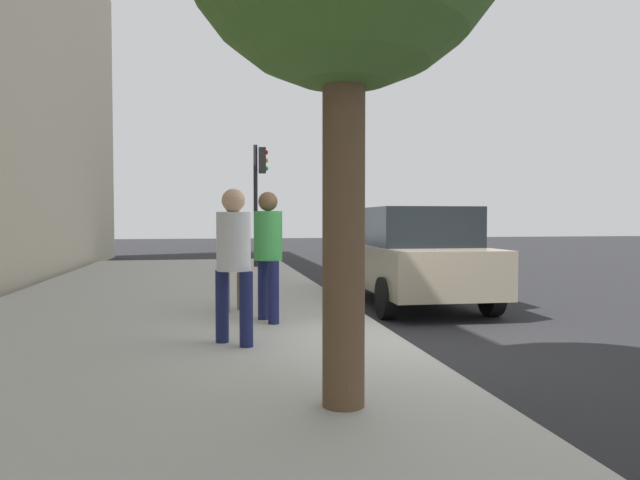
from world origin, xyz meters
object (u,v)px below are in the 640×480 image
at_px(pedestrian_bystander, 234,253).
at_px(traffic_signal, 259,185).
at_px(pedestrian_at_meter, 268,245).
at_px(parking_officer, 233,244).
at_px(parking_meter, 332,247).
at_px(parked_sedan_near, 413,256).

xyz_separation_m(pedestrian_bystander, traffic_signal, (10.64, -1.10, 1.39)).
bearing_deg(pedestrian_bystander, pedestrian_at_meter, 26.69).
xyz_separation_m(parking_officer, traffic_signal, (8.25, -1.03, 1.39)).
height_order(parking_meter, parking_officer, parking_officer).
bearing_deg(parking_officer, pedestrian_at_meter, -22.14).
distance_m(pedestrian_bystander, parked_sedan_near, 4.82).
xyz_separation_m(parking_meter, traffic_signal, (9.20, 0.32, 1.41)).
bearing_deg(traffic_signal, parked_sedan_near, -162.71).
distance_m(parking_meter, parked_sedan_near, 2.80).
distance_m(parked_sedan_near, traffic_signal, 7.71).
bearing_deg(parked_sedan_near, pedestrian_at_meter, 126.47).
relative_size(pedestrian_at_meter, pedestrian_bystander, 1.02).
bearing_deg(parking_officer, pedestrian_bystander, -47.49).
distance_m(parking_meter, traffic_signal, 9.31).
xyz_separation_m(pedestrian_at_meter, traffic_signal, (9.26, -0.58, 1.37)).
bearing_deg(pedestrian_at_meter, pedestrian_bystander, -126.68).
bearing_deg(pedestrian_bystander, parking_meter, 2.62).
xyz_separation_m(parked_sedan_near, traffic_signal, (7.18, 2.24, 1.68)).
bearing_deg(pedestrian_bystander, parked_sedan_near, 3.19).
relative_size(pedestrian_at_meter, parked_sedan_near, 0.40).
height_order(parking_meter, pedestrian_at_meter, pedestrian_at_meter).
height_order(parking_meter, parked_sedan_near, parked_sedan_near).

